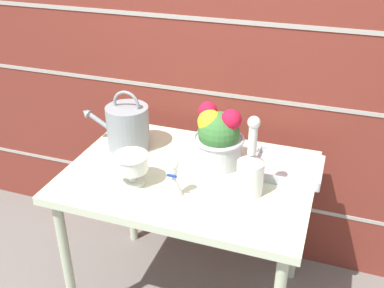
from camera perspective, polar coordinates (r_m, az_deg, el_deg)
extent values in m
cube|color=maroon|center=(2.21, 4.09, 11.03)|extent=(3.60, 0.08, 2.20)
cube|color=#A8A399|center=(2.51, 3.23, -6.04)|extent=(3.53, 0.00, 0.02)
cube|color=#A8A399|center=(2.23, 3.63, 6.31)|extent=(3.53, 0.00, 0.02)
cube|color=#A8A399|center=(2.12, 3.94, 15.35)|extent=(3.53, 0.00, 0.02)
cube|color=beige|center=(1.93, -0.37, -4.10)|extent=(1.04, 0.75, 0.04)
cylinder|color=beige|center=(2.12, -15.57, -14.55)|extent=(0.04, 0.04, 0.70)
cylinder|color=beige|center=(2.53, -7.83, -5.63)|extent=(0.04, 0.04, 0.70)
cylinder|color=beige|center=(2.32, 13.28, -9.76)|extent=(0.04, 0.04, 0.70)
cylinder|color=gray|center=(2.09, -8.12, 2.07)|extent=(0.19, 0.19, 0.21)
cylinder|color=gray|center=(2.15, -11.72, 2.89)|extent=(0.14, 0.02, 0.09)
cone|color=gray|center=(2.17, -13.35, 3.91)|extent=(0.05, 0.05, 0.06)
torus|color=gray|center=(2.04, -8.35, 5.02)|extent=(0.13, 0.01, 0.13)
cylinder|color=silver|center=(1.87, -7.57, -4.74)|extent=(0.10, 0.10, 0.01)
cylinder|color=silver|center=(1.85, -7.63, -3.91)|extent=(0.04, 0.04, 0.05)
sphere|color=silver|center=(1.85, -7.63, -3.84)|extent=(0.04, 0.04, 0.04)
cylinder|color=silver|center=(1.82, -7.75, -2.36)|extent=(0.14, 0.14, 0.06)
torus|color=silver|center=(1.80, -7.81, -1.48)|extent=(0.15, 0.15, 0.01)
cylinder|color=#BCBCC1|center=(1.96, 3.33, -0.87)|extent=(0.21, 0.21, 0.12)
torus|color=#BCBCC1|center=(1.93, 3.38, 0.68)|extent=(0.23, 0.23, 0.01)
sphere|color=#387033|center=(1.92, 3.41, 1.52)|extent=(0.18, 0.18, 0.18)
sphere|color=yellow|center=(1.90, 2.28, 2.83)|extent=(0.11, 0.11, 0.11)
sphere|color=red|center=(1.92, 2.03, 4.23)|extent=(0.08, 0.08, 0.08)
sphere|color=red|center=(1.87, 4.98, 3.08)|extent=(0.09, 0.09, 0.09)
cylinder|color=silver|center=(1.77, 7.37, -4.24)|extent=(0.11, 0.11, 0.14)
cone|color=silver|center=(1.73, 7.55, -1.77)|extent=(0.11, 0.11, 0.04)
cylinder|color=silver|center=(1.69, 7.71, 0.48)|extent=(0.03, 0.03, 0.12)
sphere|color=silver|center=(1.66, 7.88, 2.74)|extent=(0.05, 0.05, 0.05)
cone|color=white|center=(1.75, -2.25, -5.11)|extent=(0.07, 0.07, 0.10)
cylinder|color=white|center=(1.72, -2.30, -3.19)|extent=(0.03, 0.03, 0.04)
sphere|color=white|center=(1.71, -2.31, -2.68)|extent=(0.04, 0.04, 0.04)
cube|color=#193399|center=(1.71, -2.50, -4.07)|extent=(0.04, 0.01, 0.01)
cube|color=#B7B7BC|center=(1.97, 11.98, -3.31)|extent=(0.28, 0.23, 0.01)
cube|color=#B7B7BC|center=(1.86, 11.49, -4.67)|extent=(0.28, 0.01, 0.04)
cube|color=#B7B7BC|center=(2.06, 12.51, -1.32)|extent=(0.28, 0.01, 0.04)
cube|color=#B7B7BC|center=(1.98, 7.96, -2.23)|extent=(0.01, 0.23, 0.04)
cube|color=#B7B7BC|center=(1.95, 16.14, -3.58)|extent=(0.01, 0.23, 0.04)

